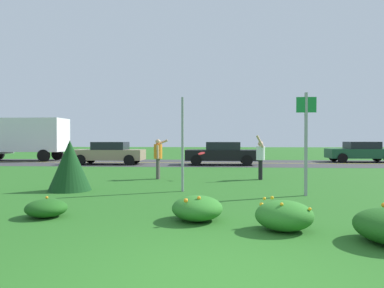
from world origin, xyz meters
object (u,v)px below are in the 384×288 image
(car_black_center_left, at_px, (222,153))
(person_thrower_orange_shirt, at_px, (158,155))
(sign_post_by_roadside, at_px, (306,134))
(sign_post_near_path, at_px, (183,144))
(person_catcher_white_shirt, at_px, (260,156))
(frisbee_red, at_px, (202,153))
(car_tan_center_right, at_px, (109,153))
(box_truck_white, at_px, (23,137))
(car_dark_green_leftmost, at_px, (361,152))

(car_black_center_left, bearing_deg, person_thrower_orange_shirt, -108.44)
(sign_post_by_roadside, bearing_deg, sign_post_near_path, 170.73)
(person_catcher_white_shirt, height_order, frisbee_red, person_catcher_white_shirt)
(person_catcher_white_shirt, relative_size, car_black_center_left, 0.40)
(car_black_center_left, relative_size, car_tan_center_right, 1.00)
(frisbee_red, relative_size, box_truck_white, 0.04)
(sign_post_near_path, distance_m, frisbee_red, 3.22)
(person_catcher_white_shirt, bearing_deg, box_truck_white, 145.29)
(person_thrower_orange_shirt, height_order, person_catcher_white_shirt, person_catcher_white_shirt)
(person_catcher_white_shirt, relative_size, car_dark_green_leftmost, 0.40)
(car_dark_green_leftmost, bearing_deg, frisbee_red, -133.09)
(car_dark_green_leftmost, bearing_deg, person_catcher_white_shirt, -126.71)
(person_thrower_orange_shirt, bearing_deg, sign_post_by_roadside, -38.29)
(sign_post_near_path, xyz_separation_m, sign_post_by_roadside, (3.60, -0.59, 0.31))
(sign_post_near_path, height_order, person_catcher_white_shirt, sign_post_near_path)
(sign_post_near_path, relative_size, person_catcher_white_shirt, 1.64)
(sign_post_near_path, height_order, car_tan_center_right, sign_post_near_path)
(sign_post_by_roadside, xyz_separation_m, car_black_center_left, (-2.20, 12.02, -1.03))
(sign_post_by_roadside, relative_size, person_thrower_orange_shirt, 1.82)
(car_dark_green_leftmost, bearing_deg, sign_post_near_path, -127.45)
(frisbee_red, relative_size, car_tan_center_right, 0.06)
(car_dark_green_leftmost, height_order, car_tan_center_right, same)
(car_dark_green_leftmost, distance_m, car_black_center_left, 10.45)
(car_dark_green_leftmost, bearing_deg, person_thrower_orange_shirt, -137.75)
(car_black_center_left, height_order, box_truck_white, box_truck_white)
(sign_post_near_path, relative_size, car_black_center_left, 0.65)
(person_thrower_orange_shirt, height_order, box_truck_white, box_truck_white)
(sign_post_by_roadside, bearing_deg, car_black_center_left, 100.39)
(sign_post_by_roadside, xyz_separation_m, box_truck_white, (-17.22, 15.35, 0.03))
(car_dark_green_leftmost, xyz_separation_m, car_black_center_left, (-9.91, -3.32, 0.00))
(box_truck_white, bearing_deg, sign_post_near_path, -47.30)
(frisbee_red, height_order, car_black_center_left, car_black_center_left)
(frisbee_red, distance_m, car_black_center_left, 8.33)
(sign_post_near_path, relative_size, person_thrower_orange_shirt, 1.80)
(person_catcher_white_shirt, height_order, box_truck_white, box_truck_white)
(person_catcher_white_shirt, bearing_deg, frisbee_red, -174.86)
(car_dark_green_leftmost, xyz_separation_m, car_tan_center_right, (-17.18, -3.32, 0.00))
(sign_post_near_path, bearing_deg, person_thrower_orange_shirt, 111.78)
(car_dark_green_leftmost, height_order, car_black_center_left, same)
(person_thrower_orange_shirt, distance_m, frisbee_red, 1.78)
(person_catcher_white_shirt, relative_size, car_tan_center_right, 0.40)
(sign_post_by_roadside, xyz_separation_m, car_dark_green_leftmost, (7.70, 15.35, -1.03))
(sign_post_by_roadside, distance_m, frisbee_red, 4.95)
(person_thrower_orange_shirt, bearing_deg, car_dark_green_leftmost, 42.25)
(car_black_center_left, bearing_deg, sign_post_by_roadside, -79.61)
(frisbee_red, bearing_deg, car_black_center_left, 83.52)
(person_thrower_orange_shirt, xyz_separation_m, car_black_center_left, (2.71, 8.14, -0.23))
(person_catcher_white_shirt, xyz_separation_m, frisbee_red, (-2.36, -0.21, 0.12))
(person_thrower_orange_shirt, xyz_separation_m, person_catcher_white_shirt, (4.13, 0.08, -0.05))
(sign_post_by_roadside, distance_m, car_dark_green_leftmost, 17.20)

